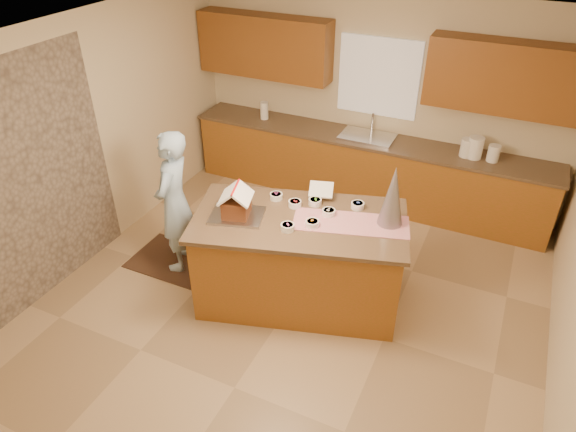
{
  "coord_description": "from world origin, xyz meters",
  "views": [
    {
      "loc": [
        1.7,
        -3.66,
        3.79
      ],
      "look_at": [
        -0.1,
        0.2,
        1.0
      ],
      "focal_mm": 32.35,
      "sensor_mm": 36.0,
      "label": 1
    }
  ],
  "objects_px": {
    "island_base": "(299,262)",
    "tinsel_tree": "(393,196)",
    "boy": "(175,202)",
    "gingerbread_house": "(236,204)"
  },
  "relations": [
    {
      "from": "boy",
      "to": "gingerbread_house",
      "type": "xyz_separation_m",
      "value": [
        0.9,
        -0.19,
        0.32
      ]
    },
    {
      "from": "island_base",
      "to": "tinsel_tree",
      "type": "xyz_separation_m",
      "value": [
        0.81,
        0.29,
        0.83
      ]
    },
    {
      "from": "tinsel_tree",
      "to": "gingerbread_house",
      "type": "height_order",
      "value": "tinsel_tree"
    },
    {
      "from": "island_base",
      "to": "tinsel_tree",
      "type": "relative_size",
      "value": 3.27
    },
    {
      "from": "tinsel_tree",
      "to": "boy",
      "type": "xyz_separation_m",
      "value": [
        -2.28,
        -0.32,
        -0.48
      ]
    },
    {
      "from": "boy",
      "to": "gingerbread_house",
      "type": "height_order",
      "value": "boy"
    },
    {
      "from": "gingerbread_house",
      "to": "tinsel_tree",
      "type": "bearing_deg",
      "value": 20.48
    },
    {
      "from": "island_base",
      "to": "gingerbread_house",
      "type": "relative_size",
      "value": 5.22
    },
    {
      "from": "tinsel_tree",
      "to": "gingerbread_house",
      "type": "bearing_deg",
      "value": -159.52
    },
    {
      "from": "island_base",
      "to": "tinsel_tree",
      "type": "distance_m",
      "value": 1.2
    }
  ]
}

